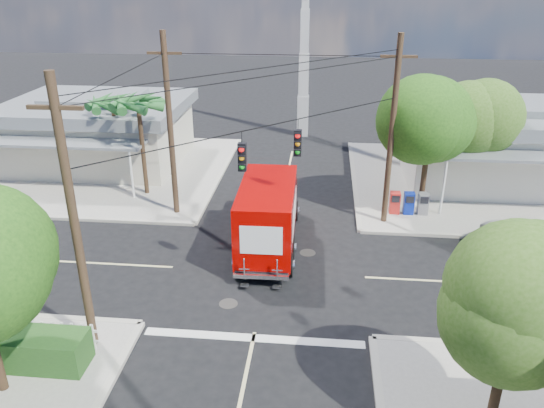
# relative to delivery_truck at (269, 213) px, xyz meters

# --- Properties ---
(ground) EXTENTS (120.00, 120.00, 0.00)m
(ground) POSITION_rel_delivery_truck_xyz_m (0.17, -2.31, -1.62)
(ground) COLOR black
(ground) RESTS_ON ground
(sidewalk_ne) EXTENTS (14.12, 14.12, 0.14)m
(sidewalk_ne) POSITION_rel_delivery_truck_xyz_m (11.05, 8.57, -1.55)
(sidewalk_ne) COLOR gray
(sidewalk_ne) RESTS_ON ground
(sidewalk_nw) EXTENTS (14.12, 14.12, 0.14)m
(sidewalk_nw) POSITION_rel_delivery_truck_xyz_m (-10.70, 8.57, -1.55)
(sidewalk_nw) COLOR gray
(sidewalk_nw) RESTS_ON ground
(road_markings) EXTENTS (32.00, 32.00, 0.01)m
(road_markings) POSITION_rel_delivery_truck_xyz_m (0.17, -3.79, -1.61)
(road_markings) COLOR beige
(road_markings) RESTS_ON ground
(building_ne) EXTENTS (11.80, 10.20, 4.50)m
(building_ne) POSITION_rel_delivery_truck_xyz_m (12.67, 9.65, 0.70)
(building_ne) COLOR silver
(building_ne) RESTS_ON sidewalk_ne
(building_nw) EXTENTS (10.80, 10.20, 4.30)m
(building_nw) POSITION_rel_delivery_truck_xyz_m (-11.83, 10.15, 0.60)
(building_nw) COLOR beige
(building_nw) RESTS_ON sidewalk_nw
(radio_tower) EXTENTS (0.80, 0.80, 17.00)m
(radio_tower) POSITION_rel_delivery_truck_xyz_m (0.67, 17.69, 4.02)
(radio_tower) COLOR silver
(radio_tower) RESTS_ON ground
(tree_ne_front) EXTENTS (4.21, 4.14, 6.66)m
(tree_ne_front) POSITION_rel_delivery_truck_xyz_m (7.38, 4.44, 3.15)
(tree_ne_front) COLOR #422D1C
(tree_ne_front) RESTS_ON sidewalk_ne
(tree_ne_back) EXTENTS (3.77, 3.66, 5.82)m
(tree_ne_back) POSITION_rel_delivery_truck_xyz_m (9.98, 6.64, 2.57)
(tree_ne_back) COLOR #422D1C
(tree_ne_back) RESTS_ON sidewalk_ne
(tree_se) EXTENTS (3.67, 3.54, 5.62)m
(tree_se) POSITION_rel_delivery_truck_xyz_m (7.18, -9.56, 2.42)
(tree_se) COLOR #422D1C
(tree_se) RESTS_ON sidewalk_se
(palm_nw_front) EXTENTS (3.01, 3.08, 5.59)m
(palm_nw_front) POSITION_rel_delivery_truck_xyz_m (-7.33, 5.19, 3.42)
(palm_nw_front) COLOR #422D1C
(palm_nw_front) RESTS_ON sidewalk_nw
(palm_nw_back) EXTENTS (3.01, 3.08, 5.19)m
(palm_nw_back) POSITION_rel_delivery_truck_xyz_m (-9.33, 6.69, 3.05)
(palm_nw_back) COLOR #422D1C
(palm_nw_back) RESTS_ON sidewalk_nw
(utility_poles) EXTENTS (12.00, 10.68, 9.00)m
(utility_poles) POSITION_rel_delivery_truck_xyz_m (-1.41, -0.71, 3.05)
(utility_poles) COLOR #473321
(utility_poles) RESTS_ON ground
(picket_fence) EXTENTS (5.94, 0.06, 1.00)m
(picket_fence) POSITION_rel_delivery_truck_xyz_m (-7.63, -7.91, -0.94)
(picket_fence) COLOR silver
(picket_fence) RESTS_ON sidewalk_sw
(vending_boxes) EXTENTS (1.90, 0.50, 1.10)m
(vending_boxes) POSITION_rel_delivery_truck_xyz_m (6.67, 3.89, -0.93)
(vending_boxes) COLOR red
(vending_boxes) RESTS_ON sidewalk_ne
(delivery_truck) EXTENTS (2.50, 7.43, 3.19)m
(delivery_truck) POSITION_rel_delivery_truck_xyz_m (0.00, 0.00, 0.00)
(delivery_truck) COLOR black
(delivery_truck) RESTS_ON ground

